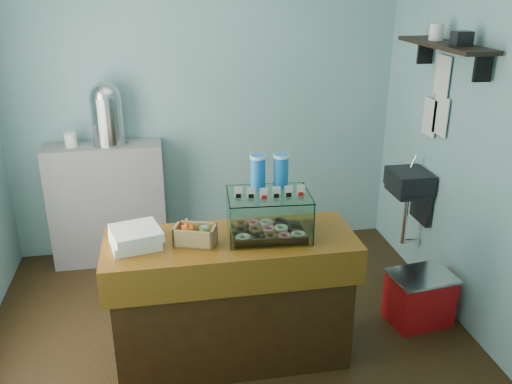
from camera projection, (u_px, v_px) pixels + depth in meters
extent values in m
plane|color=black|center=(228.00, 333.00, 3.99)|extent=(3.50, 3.50, 0.00)
cube|color=#76ACAB|center=(204.00, 102.00, 4.84)|extent=(3.50, 0.04, 2.80)
cube|color=#76ACAB|center=(272.00, 266.00, 2.10)|extent=(3.50, 0.04, 2.80)
cube|color=#76ACAB|center=(474.00, 138.00, 3.76)|extent=(0.04, 3.00, 2.80)
cube|color=black|center=(409.00, 180.00, 4.42)|extent=(0.30, 0.35, 0.15)
cube|color=black|center=(422.00, 201.00, 4.51)|extent=(0.04, 0.30, 0.35)
cylinder|color=silver|center=(414.00, 162.00, 4.48)|extent=(0.02, 0.02, 0.12)
cylinder|color=silver|center=(405.00, 219.00, 4.55)|extent=(0.04, 0.04, 0.45)
cube|color=black|center=(445.00, 45.00, 3.79)|extent=(0.25, 1.00, 0.03)
cube|color=black|center=(483.00, 68.00, 3.47)|extent=(0.12, 0.03, 0.18)
cube|color=black|center=(425.00, 52.00, 4.20)|extent=(0.12, 0.03, 0.18)
cube|color=white|center=(441.00, 116.00, 4.15)|extent=(0.01, 0.21, 0.30)
cube|color=white|center=(429.00, 117.00, 4.32)|extent=(0.01, 0.21, 0.30)
cube|color=white|center=(442.00, 75.00, 4.08)|extent=(0.01, 0.21, 0.30)
cube|color=#3C210B|center=(232.00, 303.00, 3.60)|extent=(1.50, 0.56, 0.84)
cube|color=#532A0B|center=(231.00, 243.00, 3.44)|extent=(1.60, 0.60, 0.06)
cube|color=#532A0B|center=(238.00, 282.00, 3.23)|extent=(1.60, 0.04, 0.18)
cube|color=gray|center=(108.00, 204.00, 4.84)|extent=(1.00, 0.32, 1.10)
cube|color=black|center=(268.00, 234.00, 3.47)|extent=(0.48, 0.35, 0.02)
torus|color=beige|center=(244.00, 238.00, 3.35)|extent=(0.10, 0.10, 0.03)
torus|color=black|center=(257.00, 238.00, 3.36)|extent=(0.10, 0.10, 0.03)
torus|color=brown|center=(271.00, 237.00, 3.37)|extent=(0.10, 0.10, 0.03)
torus|color=#DA6680|center=(284.00, 236.00, 3.38)|extent=(0.10, 0.10, 0.03)
torus|color=beige|center=(297.00, 235.00, 3.38)|extent=(0.10, 0.10, 0.03)
torus|color=black|center=(242.00, 231.00, 3.44)|extent=(0.10, 0.10, 0.03)
torus|color=brown|center=(255.00, 230.00, 3.45)|extent=(0.10, 0.10, 0.03)
torus|color=#DA6680|center=(268.00, 230.00, 3.46)|extent=(0.10, 0.10, 0.03)
torus|color=beige|center=(281.00, 229.00, 3.47)|extent=(0.10, 0.10, 0.03)
torus|color=black|center=(294.00, 228.00, 3.48)|extent=(0.10, 0.10, 0.03)
torus|color=brown|center=(241.00, 224.00, 3.54)|extent=(0.10, 0.10, 0.03)
torus|color=#DA6680|center=(254.00, 224.00, 3.55)|extent=(0.10, 0.10, 0.03)
torus|color=beige|center=(266.00, 223.00, 3.56)|extent=(0.10, 0.10, 0.03)
torus|color=black|center=(279.00, 222.00, 3.57)|extent=(0.10, 0.10, 0.03)
cube|color=white|center=(273.00, 228.00, 3.25)|extent=(0.51, 0.04, 0.28)
cube|color=white|center=(265.00, 204.00, 3.59)|extent=(0.51, 0.04, 0.28)
cube|color=white|center=(229.00, 217.00, 3.40)|extent=(0.03, 0.37, 0.28)
cube|color=white|center=(308.00, 213.00, 3.45)|extent=(0.03, 0.37, 0.28)
cube|color=white|center=(269.00, 195.00, 3.37)|extent=(0.54, 0.41, 0.01)
cube|color=white|center=(238.00, 193.00, 3.29)|extent=(0.05, 0.01, 0.07)
cube|color=black|center=(239.00, 197.00, 3.30)|extent=(0.03, 0.02, 0.02)
cube|color=white|center=(251.00, 193.00, 3.30)|extent=(0.05, 0.01, 0.07)
cube|color=black|center=(251.00, 196.00, 3.31)|extent=(0.03, 0.02, 0.02)
cube|color=white|center=(264.00, 192.00, 3.31)|extent=(0.05, 0.01, 0.07)
cube|color=red|center=(264.00, 196.00, 3.32)|extent=(0.03, 0.02, 0.02)
cube|color=white|center=(276.00, 192.00, 3.32)|extent=(0.05, 0.01, 0.07)
cube|color=black|center=(276.00, 195.00, 3.32)|extent=(0.03, 0.02, 0.02)
cube|color=white|center=(289.00, 191.00, 3.32)|extent=(0.05, 0.01, 0.07)
cube|color=black|center=(289.00, 195.00, 3.33)|extent=(0.03, 0.02, 0.02)
cube|color=white|center=(301.00, 191.00, 3.33)|extent=(0.05, 0.01, 0.07)
cube|color=red|center=(301.00, 194.00, 3.34)|extent=(0.03, 0.02, 0.02)
cylinder|color=blue|center=(258.00, 172.00, 3.43)|extent=(0.09, 0.09, 0.22)
cylinder|color=white|center=(258.00, 157.00, 3.39)|extent=(0.10, 0.10, 0.02)
cylinder|color=blue|center=(281.00, 171.00, 3.45)|extent=(0.09, 0.09, 0.22)
cylinder|color=white|center=(281.00, 156.00, 3.41)|extent=(0.10, 0.10, 0.02)
cube|color=tan|center=(195.00, 243.00, 3.36)|extent=(0.29, 0.22, 0.01)
cube|color=tan|center=(192.00, 240.00, 3.27)|extent=(0.24, 0.10, 0.12)
cube|color=tan|center=(198.00, 231.00, 3.40)|extent=(0.24, 0.10, 0.12)
cube|color=tan|center=(177.00, 234.00, 3.35)|extent=(0.06, 0.15, 0.12)
cube|color=tan|center=(214.00, 237.00, 3.32)|extent=(0.06, 0.15, 0.12)
imported|color=orange|center=(187.00, 231.00, 3.33)|extent=(0.09, 0.09, 0.15)
cylinder|color=green|center=(205.00, 236.00, 3.33)|extent=(0.06, 0.06, 0.10)
cylinder|color=silver|center=(204.00, 228.00, 3.31)|extent=(0.05, 0.05, 0.01)
cube|color=white|center=(135.00, 241.00, 3.33)|extent=(0.34, 0.34, 0.06)
cube|color=white|center=(136.00, 233.00, 3.31)|extent=(0.35, 0.35, 0.06)
cylinder|color=silver|center=(110.00, 144.00, 4.66)|extent=(0.30, 0.30, 0.01)
cylinder|color=silver|center=(108.00, 120.00, 4.58)|extent=(0.26, 0.26, 0.40)
sphere|color=silver|center=(105.00, 97.00, 4.51)|extent=(0.26, 0.26, 0.26)
cube|color=red|center=(419.00, 299.00, 4.07)|extent=(0.47, 0.38, 0.38)
cube|color=silver|center=(422.00, 276.00, 4.00)|extent=(0.49, 0.40, 0.02)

